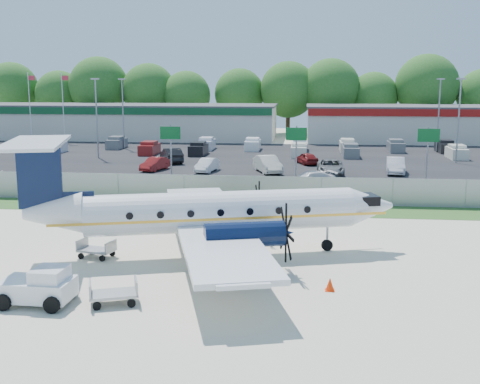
# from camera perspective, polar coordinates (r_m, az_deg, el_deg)

# --- Properties ---
(ground) EXTENTS (170.00, 170.00, 0.00)m
(ground) POSITION_cam_1_polar(r_m,az_deg,el_deg) (30.27, -1.25, -6.35)
(ground) COLOR beige
(ground) RESTS_ON ground
(grass_verge) EXTENTS (170.00, 4.00, 0.02)m
(grass_verge) POSITION_cam_1_polar(r_m,az_deg,el_deg) (41.83, 0.90, -1.60)
(grass_verge) COLOR #2D561E
(grass_verge) RESTS_ON ground
(access_road) EXTENTS (170.00, 8.00, 0.02)m
(access_road) POSITION_cam_1_polar(r_m,az_deg,el_deg) (48.67, 1.68, 0.12)
(access_road) COLOR black
(access_road) RESTS_ON ground
(parking_lot) EXTENTS (170.00, 32.00, 0.02)m
(parking_lot) POSITION_cam_1_polar(r_m,az_deg,el_deg) (69.38, 3.09, 3.22)
(parking_lot) COLOR black
(parking_lot) RESTS_ON ground
(perimeter_fence) EXTENTS (120.00, 0.06, 1.99)m
(perimeter_fence) POSITION_cam_1_polar(r_m,az_deg,el_deg) (43.59, 1.15, 0.23)
(perimeter_fence) COLOR gray
(perimeter_fence) RESTS_ON ground
(building_west) EXTENTS (46.40, 12.40, 5.24)m
(building_west) POSITION_cam_1_polar(r_m,az_deg,el_deg) (95.08, -10.81, 6.60)
(building_west) COLOR beige
(building_west) RESTS_ON ground
(building_east) EXTENTS (44.40, 12.40, 5.24)m
(building_east) POSITION_cam_1_polar(r_m,az_deg,el_deg) (93.57, 20.11, 6.09)
(building_east) COLOR beige
(building_east) RESTS_ON ground
(sign_left) EXTENTS (1.80, 0.26, 5.00)m
(sign_left) POSITION_cam_1_polar(r_m,az_deg,el_deg) (53.22, -6.60, 4.86)
(sign_left) COLOR gray
(sign_left) RESTS_ON ground
(sign_mid) EXTENTS (1.80, 0.26, 5.00)m
(sign_mid) POSITION_cam_1_polar(r_m,az_deg,el_deg) (51.89, 5.37, 4.74)
(sign_mid) COLOR gray
(sign_mid) RESTS_ON ground
(sign_right) EXTENTS (1.80, 0.26, 5.00)m
(sign_right) POSITION_cam_1_polar(r_m,az_deg,el_deg) (52.87, 17.41, 4.41)
(sign_right) COLOR gray
(sign_right) RESTS_ON ground
(flagpole_west) EXTENTS (1.06, 0.12, 10.00)m
(flagpole_west) POSITION_cam_1_polar(r_m,az_deg,el_deg) (92.74, -19.28, 7.98)
(flagpole_west) COLOR white
(flagpole_west) RESTS_ON ground
(flagpole_east) EXTENTS (1.06, 0.12, 10.00)m
(flagpole_east) POSITION_cam_1_polar(r_m,az_deg,el_deg) (90.71, -16.40, 8.09)
(flagpole_east) COLOR white
(flagpole_east) RESTS_ON ground
(light_pole_nw) EXTENTS (0.90, 0.35, 9.09)m
(light_pole_nw) POSITION_cam_1_polar(r_m,az_deg,el_deg) (70.94, -13.45, 7.35)
(light_pole_nw) COLOR gray
(light_pole_nw) RESTS_ON ground
(light_pole_ne) EXTENTS (0.90, 0.35, 9.09)m
(light_pole_ne) POSITION_cam_1_polar(r_m,az_deg,el_deg) (68.74, 20.05, 6.91)
(light_pole_ne) COLOR gray
(light_pole_ne) RESTS_ON ground
(light_pole_sw) EXTENTS (0.90, 0.35, 9.09)m
(light_pole_sw) POSITION_cam_1_polar(r_m,az_deg,el_deg) (80.42, -11.05, 7.78)
(light_pole_sw) COLOR gray
(light_pole_sw) RESTS_ON ground
(light_pole_se) EXTENTS (0.90, 0.35, 9.09)m
(light_pole_se) POSITION_cam_1_polar(r_m,az_deg,el_deg) (78.49, 18.34, 7.38)
(light_pole_se) COLOR gray
(light_pole_se) RESTS_ON ground
(tree_line) EXTENTS (112.00, 6.00, 14.00)m
(tree_line) POSITION_cam_1_polar(r_m,az_deg,el_deg) (103.17, 4.17, 5.58)
(tree_line) COLOR #255B1A
(tree_line) RESTS_ON ground
(aircraft) EXTENTS (19.60, 19.14, 5.99)m
(aircraft) POSITION_cam_1_polar(r_m,az_deg,el_deg) (30.15, -2.61, -1.89)
(aircraft) COLOR white
(aircraft) RESTS_ON ground
(pushback_tug) EXTENTS (2.82, 2.04, 1.50)m
(pushback_tug) POSITION_cam_1_polar(r_m,az_deg,el_deg) (25.45, -18.41, -8.51)
(pushback_tug) COLOR white
(pushback_tug) RESTS_ON ground
(baggage_cart_near) EXTENTS (2.16, 1.70, 0.99)m
(baggage_cart_near) POSITION_cam_1_polar(r_m,az_deg,el_deg) (24.74, -11.90, -9.37)
(baggage_cart_near) COLOR gray
(baggage_cart_near) RESTS_ON ground
(baggage_cart_far) EXTENTS (1.93, 1.40, 0.92)m
(baggage_cart_far) POSITION_cam_1_polar(r_m,az_deg,el_deg) (31.18, -13.45, -5.32)
(baggage_cart_far) COLOR gray
(baggage_cart_far) RESTS_ON ground
(cone_port_wing) EXTENTS (0.40, 0.40, 0.57)m
(cone_port_wing) POSITION_cam_1_polar(r_m,az_deg,el_deg) (26.05, 8.52, -8.66)
(cone_port_wing) COLOR #F63207
(cone_port_wing) RESTS_ON ground
(cone_starboard_wing) EXTENTS (0.38, 0.38, 0.53)m
(cone_starboard_wing) POSITION_cam_1_polar(r_m,az_deg,el_deg) (35.50, -7.89, -3.49)
(cone_starboard_wing) COLOR #F63207
(cone_starboard_wing) RESTS_ON ground
(road_car_mid) EXTENTS (4.84, 3.54, 1.30)m
(road_car_mid) POSITION_cam_1_polar(r_m,az_deg,el_deg) (50.73, 6.61, 0.46)
(road_car_mid) COLOR silver
(road_car_mid) RESTS_ON ground
(parked_car_a) EXTENTS (2.38, 4.18, 1.30)m
(parked_car_a) POSITION_cam_1_polar(r_m,az_deg,el_deg) (60.35, -8.05, 2.03)
(parked_car_a) COLOR maroon
(parked_car_a) RESTS_ON ground
(parked_car_b) EXTENTS (2.03, 4.17, 1.32)m
(parked_car_b) POSITION_cam_1_polar(r_m,az_deg,el_deg) (58.97, -3.13, 1.92)
(parked_car_b) COLOR silver
(parked_car_b) RESTS_ON ground
(parked_car_c) EXTENTS (3.33, 5.28, 1.64)m
(parked_car_c) POSITION_cam_1_polar(r_m,az_deg,el_deg) (58.49, 2.65, 1.85)
(parked_car_c) COLOR beige
(parked_car_c) RESTS_ON ground
(parked_car_d) EXTENTS (2.47, 5.30, 1.47)m
(parked_car_d) POSITION_cam_1_polar(r_m,az_deg,el_deg) (57.57, 8.55, 1.61)
(parked_car_d) COLOR #595B5E
(parked_car_d) RESTS_ON ground
(parked_car_e) EXTENTS (2.12, 4.86, 1.55)m
(parked_car_e) POSITION_cam_1_polar(r_m,az_deg,el_deg) (59.67, 14.50, 1.70)
(parked_car_e) COLOR silver
(parked_car_e) RESTS_ON ground
(parked_car_f) EXTENTS (3.57, 5.14, 1.61)m
(parked_car_f) POSITION_cam_1_polar(r_m,az_deg,el_deg) (66.03, -6.50, 2.79)
(parked_car_f) COLOR black
(parked_car_f) RESTS_ON ground
(parked_car_g) EXTENTS (2.82, 4.05, 1.28)m
(parked_car_g) POSITION_cam_1_polar(r_m,az_deg,el_deg) (64.64, 6.31, 2.63)
(parked_car_g) COLOR maroon
(parked_car_g) RESTS_ON ground
(far_parking_rows) EXTENTS (56.00, 10.00, 1.60)m
(far_parking_rows) POSITION_cam_1_polar(r_m,az_deg,el_deg) (74.34, 3.31, 3.70)
(far_parking_rows) COLOR gray
(far_parking_rows) RESTS_ON ground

